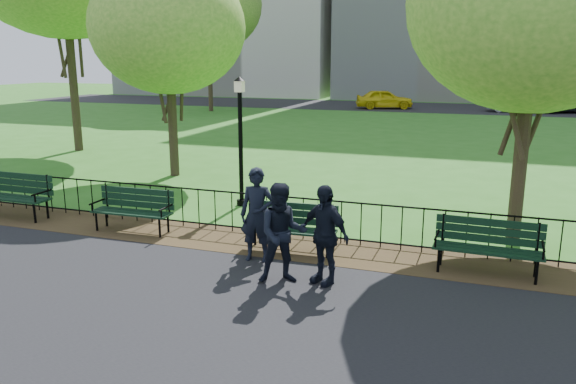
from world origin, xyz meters
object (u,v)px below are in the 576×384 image
(tree_near_e, at_px, (536,4))
(sedan_dark, at_px, (559,100))
(lamppost, at_px, (240,137))
(tree_near_w, at_px, (168,28))
(park_bench_left_a, at_px, (134,205))
(tree_far_w, at_px, (208,5))
(person_right, at_px, (324,234))
(sedan_silver, at_px, (522,101))
(person_left, at_px, (257,215))
(park_bench_right_a, at_px, (488,241))
(park_bench_main, at_px, (277,219))
(person_mid, at_px, (283,233))
(taxi, at_px, (384,99))
(park_bench_left_b, at_px, (14,190))

(tree_near_e, distance_m, sedan_dark, 30.99)
(lamppost, bearing_deg, tree_near_w, 142.36)
(park_bench_left_a, relative_size, tree_near_w, 0.27)
(tree_far_w, bearing_deg, park_bench_left_a, -66.47)
(tree_near_w, height_order, person_right, tree_near_w)
(lamppost, relative_size, sedan_silver, 0.70)
(park_bench_left_a, xyz_separation_m, sedan_dark, (11.67, 32.49, 0.24))
(tree_far_w, xyz_separation_m, sedan_silver, (20.46, 6.04, -6.35))
(tree_far_w, bearing_deg, sedan_dark, 16.61)
(sedan_dark, bearing_deg, person_left, 151.78)
(tree_far_w, bearing_deg, park_bench_right_a, -54.49)
(park_bench_main, xyz_separation_m, person_left, (-0.16, -0.62, 0.24))
(lamppost, height_order, sedan_silver, lamppost)
(person_left, bearing_deg, person_mid, -53.25)
(park_bench_right_a, bearing_deg, lamppost, 156.15)
(tree_near_e, relative_size, person_right, 4.00)
(sedan_dark, bearing_deg, tree_near_w, 138.82)
(sedan_silver, bearing_deg, sedan_dark, -68.84)
(tree_near_e, relative_size, taxi, 1.63)
(tree_near_e, bearing_deg, sedan_silver, 86.96)
(park_bench_left_a, relative_size, park_bench_right_a, 0.98)
(park_bench_main, xyz_separation_m, sedan_silver, (5.93, 31.91, 0.13))
(park_bench_left_b, xyz_separation_m, park_bench_right_a, (10.50, -0.11, -0.05))
(tree_far_w, height_order, person_right, tree_far_w)
(lamppost, relative_size, person_left, 1.86)
(tree_near_w, bearing_deg, park_bench_left_b, -101.08)
(park_bench_left_b, xyz_separation_m, taxi, (3.27, 31.44, 0.07))
(sedan_silver, relative_size, sedan_dark, 0.83)
(park_bench_left_a, distance_m, tree_far_w, 28.76)
(park_bench_main, xyz_separation_m, sedan_dark, (8.31, 32.68, 0.18))
(person_mid, distance_m, sedan_dark, 34.97)
(tree_near_w, relative_size, tree_far_w, 0.64)
(person_left, bearing_deg, park_bench_right_a, 3.27)
(sedan_silver, bearing_deg, person_right, 175.22)
(park_bench_left_b, distance_m, park_bench_right_a, 10.50)
(park_bench_left_a, relative_size, person_right, 1.07)
(park_bench_left_b, relative_size, park_bench_right_a, 1.08)
(park_bench_main, xyz_separation_m, lamppost, (-2.05, 2.95, 1.12))
(person_mid, bearing_deg, person_right, -7.21)
(park_bench_left_a, relative_size, park_bench_left_b, 0.90)
(park_bench_left_a, distance_m, tree_near_e, 8.94)
(park_bench_left_a, distance_m, taxi, 31.47)
(park_bench_right_a, bearing_deg, person_left, -167.86)
(tree_near_e, distance_m, sedan_silver, 30.02)
(park_bench_right_a, relative_size, taxi, 0.45)
(park_bench_left_a, bearing_deg, person_left, -16.03)
(lamppost, bearing_deg, person_left, -61.97)
(park_bench_left_b, height_order, sedan_silver, sedan_silver)
(person_right, bearing_deg, tree_far_w, 145.25)
(person_mid, bearing_deg, park_bench_left_a, 133.63)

